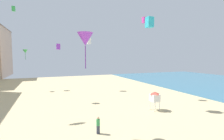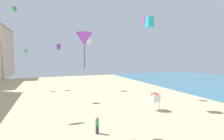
{
  "view_description": "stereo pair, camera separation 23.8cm",
  "coord_description": "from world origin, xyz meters",
  "px_view_note": "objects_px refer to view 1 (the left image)",
  "views": [
    {
      "loc": [
        -5.36,
        -4.5,
        7.11
      ],
      "look_at": [
        3.6,
        17.72,
        5.32
      ],
      "focal_mm": 26.34,
      "sensor_mm": 36.0,
      "label": 1
    },
    {
      "loc": [
        -5.13,
        -4.59,
        7.11
      ],
      "look_at": [
        3.6,
        17.72,
        5.32
      ],
      "focal_mm": 26.34,
      "sensor_mm": 36.0,
      "label": 2
    }
  ],
  "objects_px": {
    "kite_flyer": "(98,124)",
    "kite_white_box": "(89,41)",
    "kite_magenta_box": "(144,20)",
    "kite_purple_box": "(58,47)",
    "kite_green_delta": "(25,51)",
    "kite_green_box": "(13,9)",
    "lifeguard_stand": "(155,97)",
    "kite_cyan_box": "(149,22)",
    "kite_purple_delta": "(85,39)"
  },
  "relations": [
    {
      "from": "kite_flyer",
      "to": "kite_white_box",
      "type": "distance_m",
      "value": 23.94
    },
    {
      "from": "kite_magenta_box",
      "to": "kite_purple_box",
      "type": "xyz_separation_m",
      "value": [
        -14.28,
        2.92,
        -4.8
      ]
    },
    {
      "from": "kite_flyer",
      "to": "kite_green_delta",
      "type": "height_order",
      "value": "kite_green_delta"
    },
    {
      "from": "kite_purple_box",
      "to": "kite_green_box",
      "type": "bearing_deg",
      "value": 117.91
    },
    {
      "from": "lifeguard_stand",
      "to": "kite_purple_box",
      "type": "bearing_deg",
      "value": 123.28
    },
    {
      "from": "kite_flyer",
      "to": "kite_magenta_box",
      "type": "height_order",
      "value": "kite_magenta_box"
    },
    {
      "from": "kite_green_delta",
      "to": "kite_cyan_box",
      "type": "bearing_deg",
      "value": -49.45
    },
    {
      "from": "kite_white_box",
      "to": "kite_green_box",
      "type": "xyz_separation_m",
      "value": [
        -15.42,
        8.19,
        7.51
      ]
    },
    {
      "from": "kite_flyer",
      "to": "kite_green_box",
      "type": "relative_size",
      "value": 1.55
    },
    {
      "from": "kite_cyan_box",
      "to": "kite_white_box",
      "type": "xyz_separation_m",
      "value": [
        -4.54,
        16.15,
        -1.26
      ]
    },
    {
      "from": "kite_white_box",
      "to": "kite_magenta_box",
      "type": "bearing_deg",
      "value": -55.6
    },
    {
      "from": "kite_white_box",
      "to": "kite_green_delta",
      "type": "distance_m",
      "value": 13.88
    },
    {
      "from": "kite_green_box",
      "to": "kite_purple_box",
      "type": "xyz_separation_m",
      "value": [
        8.42,
        -15.9,
        -9.36
      ]
    },
    {
      "from": "kite_purple_delta",
      "to": "kite_green_box",
      "type": "height_order",
      "value": "kite_green_box"
    },
    {
      "from": "kite_green_delta",
      "to": "kite_white_box",
      "type": "bearing_deg",
      "value": -18.46
    },
    {
      "from": "lifeguard_stand",
      "to": "kite_purple_delta",
      "type": "bearing_deg",
      "value": -178.14
    },
    {
      "from": "kite_purple_box",
      "to": "kite_purple_delta",
      "type": "bearing_deg",
      "value": -83.87
    },
    {
      "from": "lifeguard_stand",
      "to": "kite_magenta_box",
      "type": "xyz_separation_m",
      "value": [
        2.65,
        6.9,
        11.86
      ]
    },
    {
      "from": "kite_purple_delta",
      "to": "kite_flyer",
      "type": "bearing_deg",
      "value": -22.59
    },
    {
      "from": "kite_white_box",
      "to": "kite_magenta_box",
      "type": "distance_m",
      "value": 13.21
    },
    {
      "from": "kite_flyer",
      "to": "lifeguard_stand",
      "type": "height_order",
      "value": "lifeguard_stand"
    },
    {
      "from": "kite_flyer",
      "to": "kite_purple_delta",
      "type": "bearing_deg",
      "value": 151.87
    },
    {
      "from": "kite_flyer",
      "to": "lifeguard_stand",
      "type": "relative_size",
      "value": 0.64
    },
    {
      "from": "kite_purple_delta",
      "to": "kite_magenta_box",
      "type": "relative_size",
      "value": 3.27
    },
    {
      "from": "kite_purple_delta",
      "to": "kite_cyan_box",
      "type": "xyz_separation_m",
      "value": [
        10.12,
        4.77,
        3.23
      ]
    },
    {
      "from": "kite_flyer",
      "to": "kite_purple_delta",
      "type": "xyz_separation_m",
      "value": [
        -1.03,
        0.43,
        7.86
      ]
    },
    {
      "from": "kite_green_box",
      "to": "kite_purple_delta",
      "type": "bearing_deg",
      "value": -71.32
    },
    {
      "from": "kite_white_box",
      "to": "kite_flyer",
      "type": "bearing_deg",
      "value": -102.04
    },
    {
      "from": "kite_white_box",
      "to": "kite_cyan_box",
      "type": "bearing_deg",
      "value": -74.3
    },
    {
      "from": "kite_cyan_box",
      "to": "kite_green_delta",
      "type": "bearing_deg",
      "value": 130.55
    },
    {
      "from": "kite_purple_delta",
      "to": "kite_green_box",
      "type": "distance_m",
      "value": 32.16
    },
    {
      "from": "lifeguard_stand",
      "to": "kite_cyan_box",
      "type": "distance_m",
      "value": 10.27
    },
    {
      "from": "kite_green_delta",
      "to": "kite_magenta_box",
      "type": "bearing_deg",
      "value": -36.44
    },
    {
      "from": "kite_flyer",
      "to": "kite_purple_box",
      "type": "bearing_deg",
      "value": 94.63
    },
    {
      "from": "kite_white_box",
      "to": "kite_green_box",
      "type": "relative_size",
      "value": 1.13
    },
    {
      "from": "lifeguard_stand",
      "to": "kite_purple_delta",
      "type": "relative_size",
      "value": 0.78
    },
    {
      "from": "kite_purple_delta",
      "to": "kite_green_delta",
      "type": "bearing_deg",
      "value": 106.35
    },
    {
      "from": "kite_purple_delta",
      "to": "kite_green_delta",
      "type": "xyz_separation_m",
      "value": [
        -7.41,
        25.26,
        -0.29
      ]
    },
    {
      "from": "lifeguard_stand",
      "to": "kite_white_box",
      "type": "height_order",
      "value": "kite_white_box"
    },
    {
      "from": "lifeguard_stand",
      "to": "kite_magenta_box",
      "type": "relative_size",
      "value": 2.56
    },
    {
      "from": "kite_white_box",
      "to": "kite_green_delta",
      "type": "bearing_deg",
      "value": 161.54
    },
    {
      "from": "kite_green_box",
      "to": "kite_purple_box",
      "type": "distance_m",
      "value": 20.28
    },
    {
      "from": "kite_white_box",
      "to": "kite_green_delta",
      "type": "height_order",
      "value": "kite_white_box"
    },
    {
      "from": "kite_purple_delta",
      "to": "kite_green_box",
      "type": "relative_size",
      "value": 3.07
    },
    {
      "from": "kite_flyer",
      "to": "kite_magenta_box",
      "type": "bearing_deg",
      "value": 36.65
    },
    {
      "from": "kite_cyan_box",
      "to": "kite_purple_box",
      "type": "relative_size",
      "value": 1.54
    },
    {
      "from": "kite_purple_delta",
      "to": "kite_green_box",
      "type": "xyz_separation_m",
      "value": [
        -9.84,
        29.11,
        9.48
      ]
    },
    {
      "from": "kite_flyer",
      "to": "kite_green_delta",
      "type": "bearing_deg",
      "value": 102.64
    },
    {
      "from": "kite_flyer",
      "to": "kite_purple_box",
      "type": "xyz_separation_m",
      "value": [
        -2.45,
        13.64,
        7.99
      ]
    },
    {
      "from": "kite_green_box",
      "to": "kite_white_box",
      "type": "bearing_deg",
      "value": -27.97
    }
  ]
}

